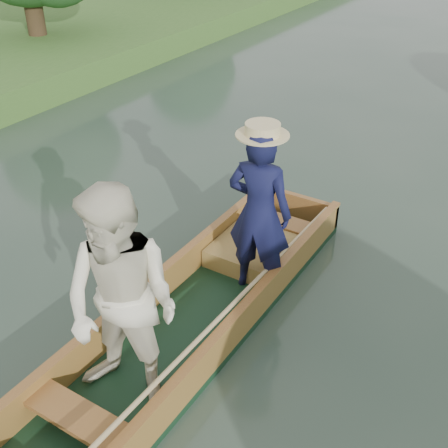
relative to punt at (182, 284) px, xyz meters
The scene contains 2 objects.
ground 0.86m from the punt, 108.32° to the left, with size 120.00×120.00×0.00m, color #283D30.
punt is the anchor object (origin of this frame).
Camera 1 is at (2.56, -3.51, 4.00)m, focal length 45.00 mm.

